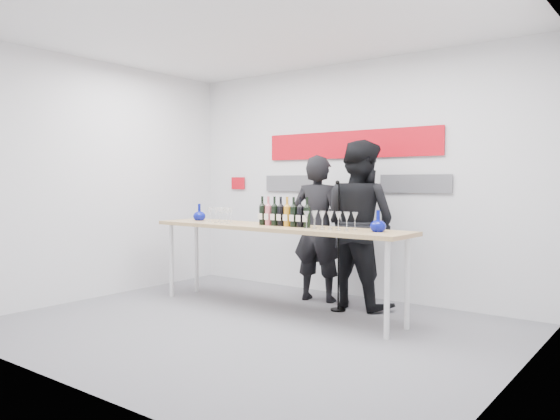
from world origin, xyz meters
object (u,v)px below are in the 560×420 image
at_px(tasting_table, 275,232).
at_px(presenter_left, 318,228).
at_px(presenter_right, 359,224).
at_px(mic_stand, 338,271).

bearing_deg(tasting_table, presenter_left, 84.43).
height_order(presenter_right, mic_stand, presenter_right).
relative_size(tasting_table, presenter_right, 1.67).
height_order(presenter_left, presenter_right, presenter_right).
bearing_deg(tasting_table, presenter_right, 51.82).
bearing_deg(presenter_right, tasting_table, 59.81).
distance_m(tasting_table, mic_stand, 0.85).
bearing_deg(presenter_left, presenter_right, 172.02).
distance_m(tasting_table, presenter_right, 1.02).
relative_size(tasting_table, mic_stand, 2.19).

